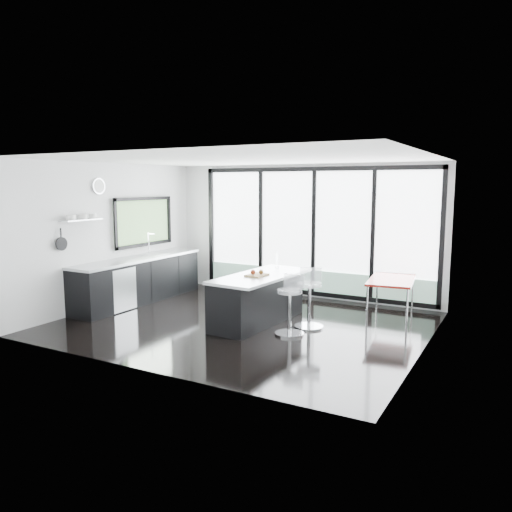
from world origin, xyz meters
The scene contains 11 objects.
floor centered at (0.00, 0.00, 0.00)m, with size 6.00×5.00×0.00m, color black.
ceiling centered at (0.00, 0.00, 2.80)m, with size 6.00×5.00×0.00m, color white.
wall_back centered at (0.27, 2.47, 1.27)m, with size 6.00×0.09×2.80m.
wall_front centered at (0.00, -2.50, 1.40)m, with size 6.00×0.00×2.80m, color silver.
wall_left centered at (-2.97, 0.27, 1.56)m, with size 0.26×5.00×2.80m.
wall_right centered at (3.00, 0.00, 1.40)m, with size 0.00×5.00×2.80m, color silver.
counter_cabinets centered at (-2.67, 0.40, 0.46)m, with size 0.69×3.24×1.36m.
island centered at (0.20, 0.19, 0.44)m, with size 1.02×2.15×1.11m.
bar_stool_near centered at (0.98, -0.19, 0.37)m, with size 0.46×0.46×0.74m, color silver.
bar_stool_far centered at (1.10, 0.33, 0.38)m, with size 0.48×0.48×0.77m, color silver.
red_table centered at (2.14, 1.64, 0.35)m, with size 0.76×1.32×0.71m, color maroon.
Camera 1 is at (4.21, -7.22, 2.38)m, focal length 35.00 mm.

